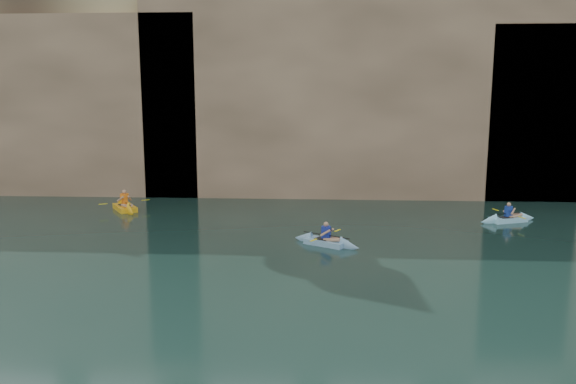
{
  "coord_description": "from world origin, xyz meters",
  "views": [
    {
      "loc": [
        -0.02,
        -9.52,
        5.81
      ],
      "look_at": [
        -0.98,
        6.55,
        3.0
      ],
      "focal_mm": 35.0,
      "sensor_mm": 36.0,
      "label": 1
    }
  ],
  "objects": [
    {
      "name": "cliff",
      "position": [
        0.0,
        30.0,
        6.0
      ],
      "size": [
        70.0,
        16.0,
        12.0
      ],
      "primitive_type": "cube",
      "color": "tan",
      "rests_on": "ground"
    },
    {
      "name": "cliff_slab_center",
      "position": [
        2.0,
        22.6,
        5.7
      ],
      "size": [
        24.0,
        2.4,
        11.4
      ],
      "primitive_type": "cube",
      "color": "tan",
      "rests_on": "ground"
    },
    {
      "name": "sea_cave_west",
      "position": [
        -18.0,
        21.95,
        2.0
      ],
      "size": [
        4.5,
        1.0,
        4.0
      ],
      "primitive_type": "cube",
      "color": "black",
      "rests_on": "ground"
    },
    {
      "name": "sea_cave_center",
      "position": [
        -4.0,
        21.95,
        1.6
      ],
      "size": [
        3.5,
        1.0,
        3.2
      ],
      "primitive_type": "cube",
      "color": "black",
      "rests_on": "ground"
    },
    {
      "name": "sea_cave_east",
      "position": [
        10.0,
        21.95,
        2.25
      ],
      "size": [
        5.0,
        1.0,
        4.5
      ],
      "primitive_type": "cube",
      "color": "black",
      "rests_on": "ground"
    },
    {
      "name": "kayaker_ltblue_near",
      "position": [
        0.19,
        11.77,
        0.14
      ],
      "size": [
        2.85,
        2.08,
        1.15
      ],
      "rotation": [
        0.0,
        0.0,
        -0.54
      ],
      "color": "#7BACCE",
      "rests_on": "ground"
    },
    {
      "name": "kayaker_yellow",
      "position": [
        -9.95,
        17.82,
        0.16
      ],
      "size": [
        2.42,
        3.09,
        1.31
      ],
      "rotation": [
        0.0,
        0.0,
        -0.98
      ],
      "color": "yellow",
      "rests_on": "ground"
    },
    {
      "name": "kayaker_ltblue_mid",
      "position": [
        8.62,
        16.32,
        0.14
      ],
      "size": [
        3.01,
        2.12,
        1.13
      ],
      "rotation": [
        0.0,
        0.0,
        0.37
      ],
      "color": "#95E0FA",
      "rests_on": "ground"
    }
  ]
}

